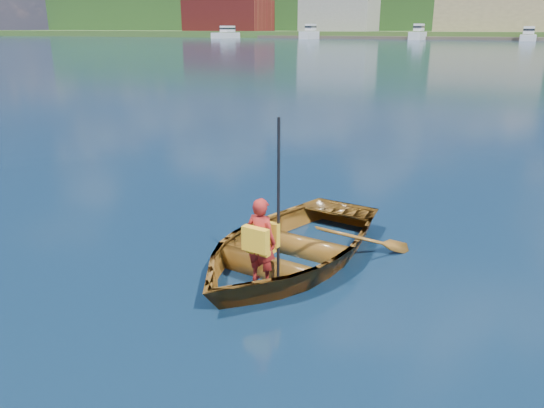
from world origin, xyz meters
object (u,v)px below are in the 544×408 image
(child_paddler, at_px, (261,240))
(marina_yachts, at_px, (486,35))
(rowboat, at_px, (289,245))
(dock, at_px, (490,39))

(child_paddler, distance_m, marina_yachts, 143.58)
(child_paddler, bearing_deg, marina_yachts, 92.38)
(marina_yachts, bearing_deg, child_paddler, -87.62)
(rowboat, height_order, dock, dock)
(dock, bearing_deg, child_paddler, -87.96)
(rowboat, distance_m, marina_yachts, 142.67)
(rowboat, relative_size, dock, 0.03)
(child_paddler, relative_size, marina_yachts, 0.01)
(rowboat, xyz_separation_m, child_paddler, (0.02, -0.91, 0.42))
(dock, relative_size, marina_yachts, 1.10)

